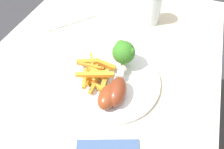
{
  "coord_description": "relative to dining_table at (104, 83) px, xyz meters",
  "views": [
    {
      "loc": [
        0.39,
        0.17,
        1.18
      ],
      "look_at": [
        0.08,
        0.06,
        0.77
      ],
      "focal_mm": 32.12,
      "sensor_mm": 36.0,
      "label": 1
    }
  ],
  "objects": [
    {
      "name": "dining_table",
      "position": [
        0.0,
        0.0,
        0.0
      ],
      "size": [
        0.91,
        0.69,
        0.73
      ],
      "color": "beige",
      "rests_on": "ground_plane"
    },
    {
      "name": "chicken_drumstick_far",
      "position": [
        0.12,
        0.09,
        0.17
      ],
      "size": [
        0.13,
        0.06,
        0.05
      ],
      "color": "#531D10",
      "rests_on": "dinner_plate"
    },
    {
      "name": "ground_plane",
      "position": [
        0.0,
        0.0,
        -0.6
      ],
      "size": [
        6.0,
        6.0,
        0.0
      ],
      "primitive_type": "plane",
      "color": "#333338"
    },
    {
      "name": "broccoli_floret_front",
      "position": [
        0.02,
        0.07,
        0.2
      ],
      "size": [
        0.06,
        0.06,
        0.08
      ],
      "color": "#75AC60",
      "rests_on": "dinner_plate"
    },
    {
      "name": "water_glass",
      "position": [
        -0.23,
        0.09,
        0.19
      ],
      "size": [
        0.07,
        0.07,
        0.11
      ],
      "primitive_type": "cylinder",
      "color": "silver",
      "rests_on": "dining_table"
    },
    {
      "name": "fork",
      "position": [
        -0.12,
        -0.17,
        0.13
      ],
      "size": [
        0.15,
        0.13,
        0.0
      ],
      "primitive_type": "cube",
      "rotation": [
        0.0,
        0.0,
        2.42
      ],
      "color": "silver",
      "rests_on": "dining_table"
    },
    {
      "name": "chicken_drumstick_near",
      "position": [
        0.14,
        0.07,
        0.16
      ],
      "size": [
        0.13,
        0.05,
        0.04
      ],
      "color": "#5A2110",
      "rests_on": "dinner_plate"
    },
    {
      "name": "carrot_fries_pile",
      "position": [
        0.09,
        0.01,
        0.16
      ],
      "size": [
        0.12,
        0.12,
        0.04
      ],
      "color": "orange",
      "rests_on": "dinner_plate"
    },
    {
      "name": "dinner_plate",
      "position": [
        0.08,
        0.06,
        0.14
      ],
      "size": [
        0.26,
        0.26,
        0.01
      ],
      "primitive_type": "cylinder",
      "color": "silver",
      "rests_on": "dining_table"
    }
  ]
}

